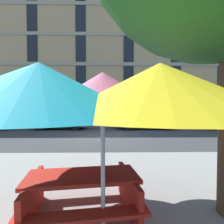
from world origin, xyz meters
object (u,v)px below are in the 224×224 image
sedan_gray (60,117)px  patio_umbrella (103,95)px  pickup_white (148,116)px  picnic_table (82,192)px

sedan_gray → patio_umbrella: (3.82, -12.70, 1.09)m
sedan_gray → pickup_white: 7.17m
sedan_gray → patio_umbrella: size_ratio=1.09×
pickup_white → picnic_table: size_ratio=2.56×
patio_umbrella → picnic_table: bearing=128.1°
patio_umbrella → picnic_table: patio_umbrella is taller
pickup_white → patio_umbrella: size_ratio=1.26×
sedan_gray → picnic_table: sedan_gray is taller
patio_umbrella → picnic_table: (-0.35, 0.44, -1.56)m
pickup_white → picnic_table: bearing=-106.8°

